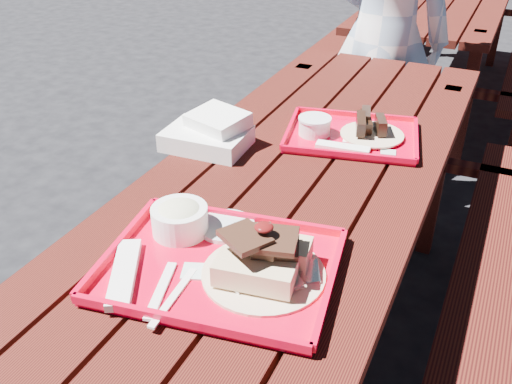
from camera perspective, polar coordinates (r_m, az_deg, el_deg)
ground at (r=1.99m, az=1.93°, el=-18.58°), size 60.00×60.00×0.00m
picnic_table_near at (r=1.61m, az=2.28°, el=-5.47°), size 1.41×2.40×0.75m
picnic_table_far at (r=4.14m, az=18.30°, el=16.11°), size 1.41×2.40×0.75m
near_tray at (r=1.21m, az=-3.36°, el=-5.93°), size 0.53×0.44×0.15m
far_tray at (r=1.78m, az=9.33°, el=5.83°), size 0.45×0.38×0.07m
white_cloth at (r=1.71m, az=-4.63°, el=5.87°), size 0.25×0.21×0.10m
person at (r=2.69m, az=12.57°, el=14.74°), size 0.61×0.42×1.59m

